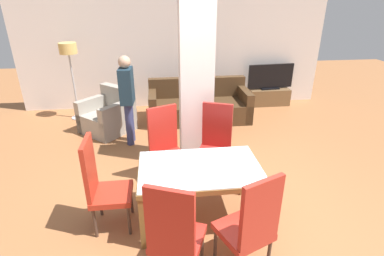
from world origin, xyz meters
TOP-DOWN VIEW (x-y plane):
  - ground_plane at (0.00, 0.00)m, footprint 18.00×18.00m
  - back_wall at (0.00, 4.24)m, footprint 7.20×0.09m
  - divider_pillar at (0.14, 1.40)m, footprint 0.50×0.35m
  - dining_table at (0.00, 0.00)m, footprint 1.42×0.91m
  - dining_chair_far_right at (0.36, 0.89)m, footprint 0.60×0.60m
  - dining_chair_near_left at (-0.36, -0.87)m, footprint 0.60×0.60m
  - dining_chair_far_left at (-0.36, 0.86)m, footprint 0.60×0.60m
  - dining_chair_near_right at (0.36, -0.84)m, footprint 0.60×0.60m
  - dining_chair_head_left at (-1.12, 0.00)m, footprint 0.46×0.46m
  - sofa at (0.45, 3.22)m, footprint 2.17×0.93m
  - armchair at (-1.45, 2.82)m, footprint 1.20×1.20m
  - coffee_table at (0.53, 2.12)m, footprint 0.61×0.52m
  - bottle at (0.39, 2.12)m, footprint 0.08×0.08m
  - tv_stand at (2.32, 3.96)m, footprint 1.00×0.40m
  - tv_screen at (2.32, 3.96)m, footprint 1.15×0.24m
  - floor_lamp at (-2.23, 3.60)m, footprint 0.36×0.36m
  - standing_person at (-0.98, 2.22)m, footprint 0.24×0.39m

SIDE VIEW (x-z plane):
  - ground_plane at x=0.00m, z-range 0.00..0.00m
  - tv_stand at x=2.32m, z-range 0.00..0.41m
  - coffee_table at x=0.53m, z-range 0.01..0.40m
  - sofa at x=0.45m, z-range -0.14..0.72m
  - armchair at x=-1.45m, z-range -0.13..0.73m
  - bottle at x=0.39m, z-range 0.36..0.64m
  - dining_table at x=0.00m, z-range 0.21..0.94m
  - dining_chair_far_right at x=0.36m, z-range 0.02..1.16m
  - dining_chair_near_left at x=-0.36m, z-range 0.02..1.16m
  - dining_chair_far_left at x=-0.36m, z-range 0.02..1.16m
  - dining_chair_near_right at x=0.36m, z-range 0.02..1.16m
  - dining_chair_head_left at x=-1.12m, z-range 0.02..1.16m
  - tv_screen at x=2.32m, z-range 0.40..1.01m
  - standing_person at x=-0.98m, z-range 0.12..1.74m
  - divider_pillar at x=0.14m, z-range 0.00..2.70m
  - back_wall at x=0.00m, z-range 0.00..2.70m
  - floor_lamp at x=-2.23m, z-range 0.57..2.22m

